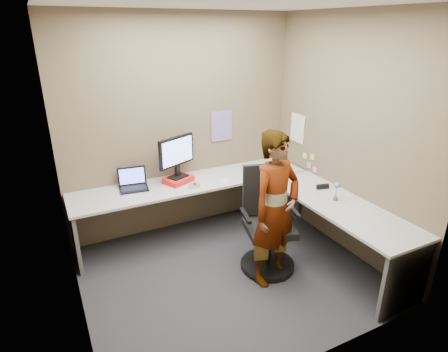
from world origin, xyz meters
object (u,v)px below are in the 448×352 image
desk (247,203)px  monitor (177,154)px  office_chair (267,228)px  person (275,210)px

desk → monitor: size_ratio=5.89×
desk → monitor: (-0.61, 0.67, 0.51)m
office_chair → person: person is taller
desk → person: (-0.06, -0.65, 0.22)m
office_chair → monitor: bearing=134.7°
monitor → office_chair: bearing=-84.1°
desk → office_chair: 0.43m
desk → office_chair: (0.01, -0.41, -0.13)m
monitor → person: 1.45m
desk → person: person is taller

